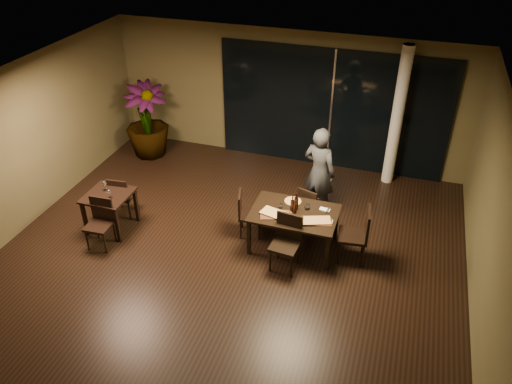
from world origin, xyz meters
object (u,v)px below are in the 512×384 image
Objects in this scene: bottle_b at (295,207)px; main_table at (294,216)px; chair_main_near at (287,239)px; potted_plant at (147,121)px; chair_main_right at (359,232)px; chair_main_far at (309,205)px; diner at (319,172)px; chair_main_left at (246,211)px; bottle_a at (292,204)px; bottle_c at (296,201)px; chair_side_far at (121,195)px; side_table at (109,200)px; chair_side_near at (100,220)px.

main_table is at bearing 118.46° from bottle_b.
potted_plant is (-4.13, 2.86, 0.32)m from chair_main_near.
chair_main_right reaches higher than main_table.
diner is at bearing -77.86° from chair_main_far.
chair_main_left is 0.98m from bottle_a.
main_table is 4.87× the size of bottle_a.
bottle_c is at bearing 99.69° from diner.
chair_side_far is at bearing 178.29° from chair_main_near.
diner reaches higher than chair_main_right.
chair_main_far is 4.57m from potted_plant.
side_table is 2.54m from chair_main_left.
bottle_c is (-0.17, -1.09, -0.00)m from diner.
chair_main_left is at bearing 151.79° from chair_main_near.
potted_plant is (-0.72, 2.44, 0.39)m from chair_side_far.
chair_side_near is 3.00× the size of bottle_a.
chair_main_near reaches higher than chair_main_far.
chair_main_near is 1.13m from chair_main_left.
chair_side_near is 2.76× the size of bottle_c.
bottle_a is (3.36, 0.11, 0.42)m from chair_side_far.
chair_main_left is 2.88× the size of bottle_a.
potted_plant reaches higher than chair_main_left.
diner is at bearing 82.32° from bottle_b.
diner is 1.22m from bottle_b.
chair_main_far is at bearing -173.12° from chair_side_far.
chair_main_far is 0.49× the size of potted_plant.
potted_plant is 4.76m from bottle_b.
bottle_c is (-0.01, 0.61, 0.37)m from chair_main_near.
chair_side_far is 0.87m from chair_side_near.
potted_plant is (-3.19, 2.24, 0.38)m from chair_main_left.
potted_plant is at bearing -120.83° from chair_main_right.
diner reaches higher than side_table.
side_table is at bearing 88.37° from chair_main_left.
chair_main_far is at bearing 79.79° from main_table.
diner is (3.58, 1.29, 0.43)m from chair_side_far.
potted_plant is at bearing 150.38° from main_table.
chair_side_far is 0.47× the size of diner.
bottle_a is at bearing 101.14° from chair_main_near.
chair_main_far is 0.96× the size of chair_main_left.
side_table is at bearing -174.95° from chair_main_near.
diner is 6.84× the size of bottle_b.
bottle_c is at bearing 60.13° from bottle_a.
chair_side_far is 3.83m from diner.
diner is (0.17, 1.71, 0.37)m from chair_main_near.
main_table is 0.73m from chair_main_far.
chair_side_near is 3.43m from bottle_a.
diner is at bearing -14.99° from potted_plant.
chair_side_far is at bearing -176.72° from bottle_c.
side_table is at bearing -75.76° from potted_plant.
side_table is 2.98× the size of bottle_b.
bottle_a is (-0.22, -1.17, -0.01)m from diner.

